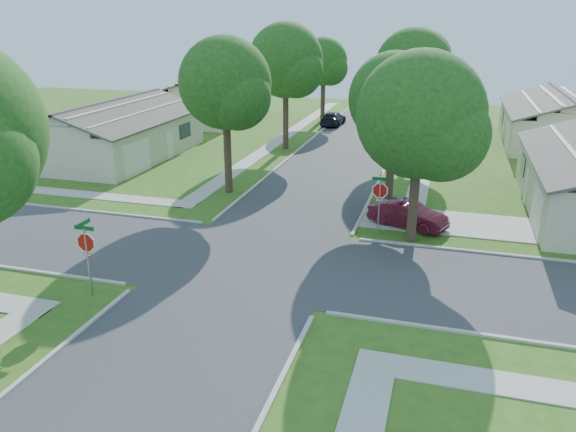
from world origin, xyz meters
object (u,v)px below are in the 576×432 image
at_px(tree_ne_corner, 421,121).
at_px(car_curb_west, 333,119).
at_px(tree_e_near, 395,103).
at_px(stop_sign_ne, 380,193).
at_px(car_driveway, 408,215).
at_px(tree_w_mid, 286,64).
at_px(house_nw_far, 209,104).
at_px(tree_e_far, 424,61).
at_px(house_nw_near, 116,136).
at_px(tree_w_near, 226,87).
at_px(stop_sign_sw, 86,246).
at_px(tree_e_mid, 414,70).
at_px(car_curb_east, 394,110).
at_px(house_ne_far, 557,125).
at_px(tree_w_far, 324,64).

bearing_deg(tree_ne_corner, car_curb_west, 109.00).
distance_m(tree_ne_corner, car_curb_west, 29.78).
relative_size(tree_e_near, car_curb_west, 1.90).
bearing_deg(tree_ne_corner, stop_sign_ne, 163.45).
height_order(tree_e_near, car_driveway, tree_e_near).
height_order(tree_w_mid, house_nw_far, tree_w_mid).
height_order(tree_e_far, house_nw_near, tree_e_far).
bearing_deg(car_driveway, tree_w_near, 94.51).
relative_size(stop_sign_sw, tree_e_far, 0.34).
bearing_deg(stop_sign_sw, tree_w_mid, 89.87).
bearing_deg(tree_w_mid, tree_ne_corner, -56.78).
height_order(tree_e_mid, tree_w_mid, tree_w_mid).
xyz_separation_m(tree_w_near, car_curb_west, (1.44, 22.96, -5.48)).
height_order(stop_sign_ne, car_driveway, stop_sign_ne).
xyz_separation_m(tree_w_near, tree_w_mid, (0.00, 12.00, 0.37)).
bearing_deg(car_curb_east, car_driveway, -80.44).
bearing_deg(car_driveway, car_curb_west, 39.83).
relative_size(tree_e_far, tree_w_near, 0.97).
relative_size(tree_e_near, house_nw_far, 0.61).
height_order(tree_ne_corner, car_driveway, tree_ne_corner).
distance_m(tree_e_mid, tree_e_far, 13.00).
distance_m(tree_e_far, car_curb_west, 9.80).
relative_size(house_ne_far, car_driveway, 3.50).
height_order(tree_w_far, house_nw_near, tree_w_far).
height_order(tree_w_far, house_nw_far, tree_w_far).
xyz_separation_m(tree_e_far, house_nw_far, (-20.75, -2.01, -4.46)).
height_order(tree_e_near, tree_w_mid, tree_w_mid).
distance_m(tree_e_far, tree_w_mid, 16.05).
xyz_separation_m(tree_e_far, car_driveway, (1.25, -28.01, -5.34)).
distance_m(stop_sign_ne, tree_e_near, 5.62).
xyz_separation_m(tree_ne_corner, car_driveway, (-0.36, 1.78, -4.95)).
relative_size(tree_e_near, tree_w_far, 1.03).
height_order(tree_w_near, house_nw_near, tree_w_near).
height_order(tree_e_near, tree_e_mid, tree_e_mid).
xyz_separation_m(tree_w_far, house_nw_far, (-11.34, -2.01, -3.99)).
xyz_separation_m(house_ne_far, car_curb_east, (-14.05, 8.97, -0.74)).
relative_size(tree_e_mid, tree_e_far, 1.06).
bearing_deg(stop_sign_sw, car_curb_west, 87.66).
xyz_separation_m(tree_e_mid, tree_w_mid, (-9.40, 0.00, 0.24)).
height_order(tree_e_near, house_nw_near, tree_e_near).
height_order(car_driveway, car_curb_west, car_driveway).
bearing_deg(tree_w_far, tree_e_near, -69.39).
bearing_deg(tree_w_far, tree_ne_corner, -69.72).
xyz_separation_m(tree_w_near, house_nw_near, (-11.35, 5.99, -4.60)).
height_order(tree_w_mid, tree_ne_corner, tree_w_mid).
bearing_deg(tree_ne_corner, tree_w_mid, 123.22).
xyz_separation_m(tree_e_mid, car_driveway, (1.24, -15.02, -5.61)).
xyz_separation_m(tree_e_near, tree_w_near, (-9.40, 0.00, 0.47)).
height_order(house_nw_far, car_curb_east, house_nw_far).
bearing_deg(house_nw_near, car_curb_west, 53.00).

